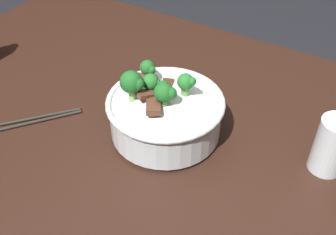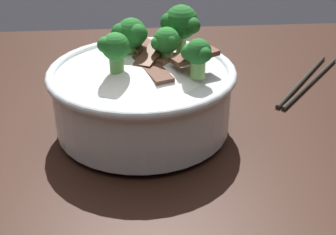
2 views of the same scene
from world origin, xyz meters
name	(u,v)px [view 1 (image 1 of 2)]	position (x,y,z in m)	size (l,w,h in m)	color
dining_table	(190,171)	(0.00, 0.00, 0.69)	(1.57, 0.91, 0.80)	black
rice_bowl	(165,111)	(-0.06, -0.02, 0.86)	(0.24, 0.24, 0.16)	silver
drinking_glass	(331,148)	(0.26, 0.06, 0.85)	(0.06, 0.06, 0.12)	white
chopsticks_pair	(28,121)	(-0.33, -0.14, 0.80)	(0.16, 0.19, 0.01)	#28231E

